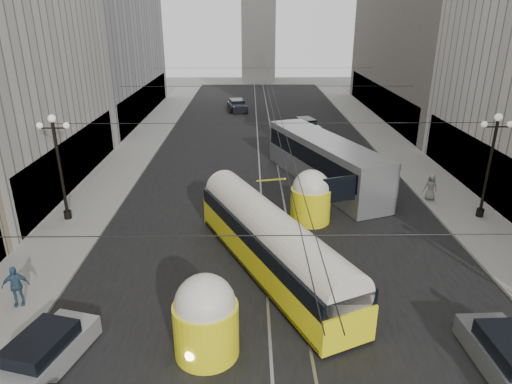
{
  "coord_description": "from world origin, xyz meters",
  "views": [
    {
      "loc": [
        -1.46,
        -7.39,
        11.78
      ],
      "look_at": [
        -1.19,
        14.66,
        3.13
      ],
      "focal_mm": 32.0,
      "sensor_mm": 36.0,
      "label": 1
    }
  ],
  "objects_px": {
    "city_bus": "(324,160)",
    "sedan_grey": "(511,360)",
    "sedan_silver": "(43,354)",
    "pedestrian_sidewalk_right": "(431,187)",
    "pedestrian_sidewalk_left": "(16,286)",
    "streetcar": "(271,242)"
  },
  "relations": [
    {
      "from": "streetcar",
      "to": "city_bus",
      "type": "height_order",
      "value": "city_bus"
    },
    {
      "from": "pedestrian_sidewalk_right",
      "to": "city_bus",
      "type": "bearing_deg",
      "value": -29.11
    },
    {
      "from": "streetcar",
      "to": "sedan_silver",
      "type": "relative_size",
      "value": 2.96
    },
    {
      "from": "streetcar",
      "to": "sedan_silver",
      "type": "bearing_deg",
      "value": -142.01
    },
    {
      "from": "pedestrian_sidewalk_left",
      "to": "streetcar",
      "type": "bearing_deg",
      "value": -3.24
    },
    {
      "from": "pedestrian_sidewalk_left",
      "to": "sedan_silver",
      "type": "bearing_deg",
      "value": -72.17
    },
    {
      "from": "city_bus",
      "to": "pedestrian_sidewalk_left",
      "type": "bearing_deg",
      "value": -135.36
    },
    {
      "from": "city_bus",
      "to": "sedan_silver",
      "type": "height_order",
      "value": "city_bus"
    },
    {
      "from": "pedestrian_sidewalk_right",
      "to": "streetcar",
      "type": "bearing_deg",
      "value": 37.46
    },
    {
      "from": "sedan_grey",
      "to": "pedestrian_sidewalk_right",
      "type": "distance_m",
      "value": 16.03
    },
    {
      "from": "pedestrian_sidewalk_right",
      "to": "pedestrian_sidewalk_left",
      "type": "xyz_separation_m",
      "value": [
        -21.91,
        -11.57,
        0.03
      ]
    },
    {
      "from": "streetcar",
      "to": "city_bus",
      "type": "bearing_deg",
      "value": 70.37
    },
    {
      "from": "streetcar",
      "to": "pedestrian_sidewalk_left",
      "type": "distance_m",
      "value": 11.28
    },
    {
      "from": "streetcar",
      "to": "pedestrian_sidewalk_left",
      "type": "height_order",
      "value": "streetcar"
    },
    {
      "from": "city_bus",
      "to": "sedan_grey",
      "type": "relative_size",
      "value": 2.98
    },
    {
      "from": "city_bus",
      "to": "sedan_grey",
      "type": "xyz_separation_m",
      "value": [
        3.62,
        -19.28,
        -1.21
      ]
    },
    {
      "from": "sedan_silver",
      "to": "pedestrian_sidewalk_right",
      "type": "distance_m",
      "value": 24.58
    },
    {
      "from": "sedan_silver",
      "to": "sedan_grey",
      "type": "distance_m",
      "value": 16.31
    },
    {
      "from": "sedan_silver",
      "to": "pedestrian_sidewalk_right",
      "type": "bearing_deg",
      "value": 38.27
    },
    {
      "from": "pedestrian_sidewalk_right",
      "to": "pedestrian_sidewalk_left",
      "type": "distance_m",
      "value": 24.78
    },
    {
      "from": "streetcar",
      "to": "city_bus",
      "type": "distance_m",
      "value": 13.04
    },
    {
      "from": "sedan_silver",
      "to": "pedestrian_sidewalk_left",
      "type": "xyz_separation_m",
      "value": [
        -2.62,
        3.66,
        0.45
      ]
    }
  ]
}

